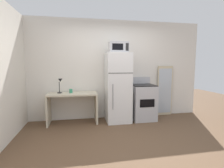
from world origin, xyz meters
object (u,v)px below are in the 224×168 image
Objects in this scene: desk_lamp at (60,83)px; oven_range at (143,102)px; refrigerator at (118,88)px; desk at (73,102)px; coffee_mug at (71,91)px; leaning_mirror at (165,91)px; microwave at (118,47)px.

oven_range is (2.09, -0.07, -0.52)m from desk_lamp.
refrigerator is 1.57× the size of oven_range.
desk_lamp is at bearing 173.06° from desk.
desk_lamp reaches higher than coffee_mug.
leaning_mirror reaches higher than desk.
desk is 1.08× the size of oven_range.
coffee_mug is (0.25, -0.00, -0.19)m from desk_lamp.
refrigerator reaches higher than leaning_mirror.
coffee_mug is 0.09× the size of oven_range.
refrigerator reaches higher than oven_range.
desk_lamp is 2.15m from oven_range.
oven_range is at bearing -161.22° from leaning_mirror.
refrigerator reaches higher than coffee_mug.
desk is at bearing 178.95° from oven_range.
oven_range is (0.68, 0.04, -1.39)m from microwave.
coffee_mug is at bearing 175.15° from microwave.
microwave reaches higher than oven_range.
refrigerator reaches higher than desk_lamp.
desk is 2.58× the size of microwave.
desk_lamp is 3.72× the size of coffee_mug.
oven_range reaches higher than coffee_mug.
refrigerator is (1.16, -0.08, 0.07)m from coffee_mug.
desk is 3.36× the size of desk_lamp.
refrigerator is (1.12, -0.05, 0.34)m from desk.
oven_range is at bearing 2.96° from microwave.
leaning_mirror is at bearing 18.78° from oven_range.
leaning_mirror reaches higher than oven_range.
desk_lamp is 0.25× the size of leaning_mirror.
coffee_mug is 1.17m from refrigerator.
microwave is at bearing -168.50° from leaning_mirror.
desk is 1.80m from oven_range.
coffee_mug is 0.06× the size of refrigerator.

